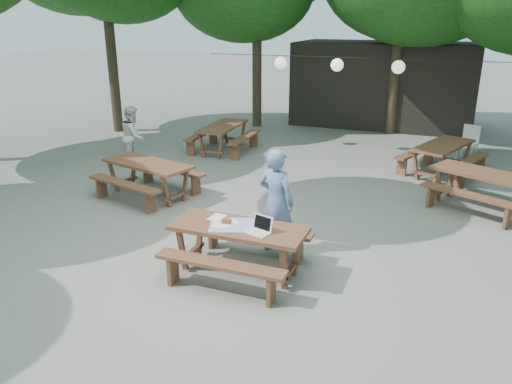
{
  "coord_description": "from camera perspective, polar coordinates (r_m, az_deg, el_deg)",
  "views": [
    {
      "loc": [
        2.83,
        -7.59,
        3.66
      ],
      "look_at": [
        0.13,
        -0.76,
        1.05
      ],
      "focal_mm": 35.0,
      "sensor_mm": 36.0,
      "label": 1
    }
  ],
  "objects": [
    {
      "name": "picnic_table_far_w",
      "position": [
        14.22,
        -3.8,
        6.2
      ],
      "size": [
        1.64,
        2.02,
        0.75
      ],
      "rotation": [
        0.0,
        0.0,
        1.6
      ],
      "color": "#54311D",
      "rests_on": "ground"
    },
    {
      "name": "picnic_table_far_e",
      "position": [
        12.88,
        20.45,
        3.58
      ],
      "size": [
        2.15,
        2.34,
        0.75
      ],
      "rotation": [
        0.0,
        0.0,
        1.21
      ],
      "color": "#54311D",
      "rests_on": "ground"
    },
    {
      "name": "woman",
      "position": [
        7.93,
        2.33,
        -1.09
      ],
      "size": [
        0.71,
        0.56,
        1.73
      ],
      "primitive_type": "imported",
      "rotation": [
        0.0,
        0.0,
        2.89
      ],
      "color": "#6580B9",
      "rests_on": "ground"
    },
    {
      "name": "main_picnic_table",
      "position": [
        7.46,
        -1.99,
        -6.48
      ],
      "size": [
        2.0,
        1.58,
        0.75
      ],
      "color": "#54311D",
      "rests_on": "ground"
    },
    {
      "name": "picnic_table_ne",
      "position": [
        10.87,
        24.54,
        0.2
      ],
      "size": [
        2.39,
        2.24,
        0.75
      ],
      "rotation": [
        0.0,
        0.0,
        -0.44
      ],
      "color": "#54311D",
      "rests_on": "ground"
    },
    {
      "name": "tabletop_clutter",
      "position": [
        7.36,
        -2.97,
        -3.66
      ],
      "size": [
        0.84,
        0.74,
        0.08
      ],
      "color": "#3654BB",
      "rests_on": "main_picnic_table"
    },
    {
      "name": "ground",
      "position": [
        8.89,
        1.04,
        -4.76
      ],
      "size": [
        80.0,
        80.0,
        0.0
      ],
      "primitive_type": "plane",
      "color": "slate",
      "rests_on": "ground"
    },
    {
      "name": "paper_lanterns",
      "position": [
        13.98,
        9.31,
        14.15
      ],
      "size": [
        9.0,
        0.34,
        0.38
      ],
      "color": "black",
      "rests_on": "ground"
    },
    {
      "name": "pavilion",
      "position": [
        18.38,
        14.44,
        11.89
      ],
      "size": [
        6.0,
        3.0,
        2.8
      ],
      "primitive_type": "cube",
      "color": "black",
      "rests_on": "ground"
    },
    {
      "name": "picnic_table_nw",
      "position": [
        10.82,
        -12.18,
        1.49
      ],
      "size": [
        2.23,
        2.0,
        0.75
      ],
      "rotation": [
        0.0,
        0.0,
        -0.25
      ],
      "color": "#54311D",
      "rests_on": "ground"
    },
    {
      "name": "second_person",
      "position": [
        13.19,
        -13.84,
        6.27
      ],
      "size": [
        0.82,
        0.9,
        1.51
      ],
      "primitive_type": "imported",
      "rotation": [
        0.0,
        0.0,
        1.99
      ],
      "color": "white",
      "rests_on": "ground"
    },
    {
      "name": "plastic_chair",
      "position": [
        14.58,
        22.98,
        4.49
      ],
      "size": [
        0.56,
        0.56,
        0.9
      ],
      "rotation": [
        0.0,
        0.0,
        -0.33
      ],
      "color": "silver",
      "rests_on": "ground"
    },
    {
      "name": "laptop",
      "position": [
        7.08,
        0.46,
        -4.17
      ],
      "size": [
        0.39,
        0.34,
        0.24
      ],
      "rotation": [
        0.0,
        0.0,
        -0.29
      ],
      "color": "white",
      "rests_on": "main_picnic_table"
    }
  ]
}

